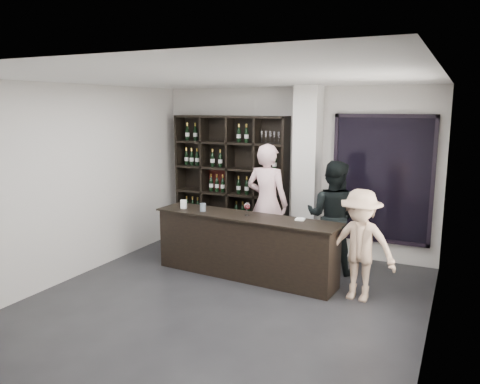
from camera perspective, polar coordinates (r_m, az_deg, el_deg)
The scene contains 12 objects.
floor at distance 6.31m, azimuth -2.42°, elevation -13.70°, with size 5.00×5.50×0.01m, color black.
wine_shelf at distance 8.67m, azimuth -1.17°, elevation 1.35°, with size 2.20×0.35×2.40m, color black, non-canonical shape.
structural_column at distance 7.98m, azimuth 8.15°, elevation 2.26°, with size 0.40×0.40×2.90m, color silver.
glass_panel at distance 7.93m, azimuth 16.92°, elevation 1.49°, with size 1.60×0.08×2.10m.
tasting_counter at distance 7.13m, azimuth 0.59°, elevation -6.61°, with size 2.92×0.61×0.96m.
taster_pink at distance 7.73m, azimuth 3.31°, elevation -1.39°, with size 0.72×0.47×1.98m, color beige.
taster_black at distance 7.44m, azimuth 11.23°, elevation -2.94°, with size 0.85×0.66×1.75m, color black.
customer at distance 6.44m, azimuth 14.40°, elevation -6.31°, with size 0.97×0.56×1.51m, color tan.
wine_glass at distance 6.99m, azimuth 0.86°, elevation -1.99°, with size 0.09×0.09×0.22m, color white, non-canonical shape.
spit_cup at distance 7.31m, azimuth -4.56°, elevation -1.87°, with size 0.09×0.09×0.12m, color #A4B6CA.
napkin_stack at distance 6.80m, azimuth 7.35°, elevation -3.31°, with size 0.13×0.13×0.02m, color white.
card_stand at distance 7.53m, azimuth -6.89°, elevation -1.48°, with size 0.09×0.05×0.14m, color white.
Camera 1 is at (2.74, -5.06, 2.58)m, focal length 35.00 mm.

